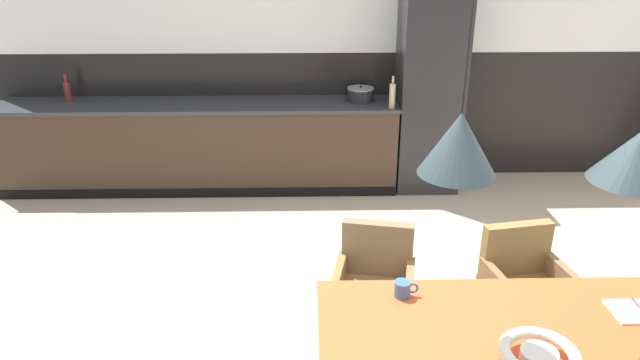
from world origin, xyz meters
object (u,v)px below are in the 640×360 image
at_px(fruit_bowl, 539,355).
at_px(refrigerator_column, 429,90).
at_px(armchair_far_side, 375,273).
at_px(cooking_pot, 360,94).
at_px(bottle_wine_green, 392,95).
at_px(pendant_lamp_over_table_near, 459,144).
at_px(mug_dark_espresso, 403,289).
at_px(bottle_spice_small, 67,91).
at_px(pendant_lamp_over_table_far, 639,156).
at_px(armchair_corner_seat, 523,273).
at_px(dining_table, 516,340).

bearing_deg(fruit_bowl, refrigerator_column, 86.28).
xyz_separation_m(armchair_far_side, cooking_pot, (0.12, 2.64, 0.48)).
height_order(armchair_far_side, cooking_pot, cooking_pot).
xyz_separation_m(cooking_pot, bottle_wine_green, (0.29, -0.26, 0.06)).
xyz_separation_m(bottle_wine_green, pendant_lamp_over_table_near, (-0.23, -3.33, 0.67)).
distance_m(mug_dark_espresso, pendant_lamp_over_table_near, 0.99).
height_order(bottle_spice_small, pendant_lamp_over_table_far, pendant_lamp_over_table_far).
bearing_deg(refrigerator_column, armchair_corner_seat, -87.49).
distance_m(cooking_pot, pendant_lamp_over_table_near, 3.66).
xyz_separation_m(refrigerator_column, cooking_pot, (-0.70, 0.04, -0.05)).
xyz_separation_m(dining_table, armchair_far_side, (-0.56, 0.92, -0.20)).
xyz_separation_m(cooking_pot, bottle_spice_small, (-3.00, 0.07, 0.04)).
bearing_deg(fruit_bowl, bottle_wine_green, 92.65).
bearing_deg(refrigerator_column, bottle_spice_small, 178.25).
xyz_separation_m(armchair_corner_seat, pendant_lamp_over_table_far, (0.00, -0.90, 1.13)).
bearing_deg(pendant_lamp_over_table_far, cooking_pot, 102.85).
bearing_deg(fruit_bowl, pendant_lamp_over_table_far, 29.58).
height_order(fruit_bowl, pendant_lamp_over_table_near, pendant_lamp_over_table_near).
distance_m(bottle_wine_green, pendant_lamp_over_table_near, 3.41).
height_order(bottle_wine_green, bottle_spice_small, bottle_wine_green).
relative_size(armchair_corner_seat, mug_dark_espresso, 6.31).
distance_m(armchair_far_side, pendant_lamp_over_table_near, 1.55).
height_order(bottle_wine_green, pendant_lamp_over_table_near, pendant_lamp_over_table_near).
relative_size(mug_dark_espresso, bottle_spice_small, 0.46).
relative_size(armchair_far_side, pendant_lamp_over_table_near, 0.73).
height_order(armchair_corner_seat, pendant_lamp_over_table_near, pendant_lamp_over_table_near).
height_order(mug_dark_espresso, cooking_pot, cooking_pot).
distance_m(armchair_far_side, mug_dark_espresso, 0.67).
distance_m(armchair_corner_seat, mug_dark_espresso, 1.07).
bearing_deg(armchair_far_side, bottle_spice_small, -31.55).
height_order(armchair_corner_seat, bottle_spice_small, bottle_spice_small).
xyz_separation_m(armchair_corner_seat, mug_dark_espresso, (-0.87, -0.57, 0.27)).
xyz_separation_m(refrigerator_column, pendant_lamp_over_table_near, (-0.63, -3.55, 0.67)).
height_order(armchair_corner_seat, pendant_lamp_over_table_far, pendant_lamp_over_table_far).
distance_m(fruit_bowl, pendant_lamp_over_table_far, 0.94).
height_order(fruit_bowl, pendant_lamp_over_table_far, pendant_lamp_over_table_far).
bearing_deg(fruit_bowl, mug_dark_espresso, 133.11).
bearing_deg(bottle_spice_small, bottle_wine_green, -5.72).
distance_m(armchair_far_side, armchair_corner_seat, 0.94).
distance_m(dining_table, mug_dark_espresso, 0.60).
bearing_deg(bottle_spice_small, pendant_lamp_over_table_far, -43.70).
distance_m(mug_dark_espresso, cooking_pot, 3.25).
bearing_deg(mug_dark_espresso, bottle_wine_green, 83.40).
xyz_separation_m(cooking_pot, pendant_lamp_over_table_near, (0.06, -3.59, 0.72)).
bearing_deg(pendant_lamp_over_table_near, armchair_far_side, 101.13).
bearing_deg(armchair_far_side, pendant_lamp_over_table_far, 146.79).
relative_size(dining_table, bottle_wine_green, 5.95).
bearing_deg(mug_dark_espresso, cooking_pot, 89.00).
bearing_deg(pendant_lamp_over_table_far, armchair_far_side, 135.07).
distance_m(dining_table, fruit_bowl, 0.24).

